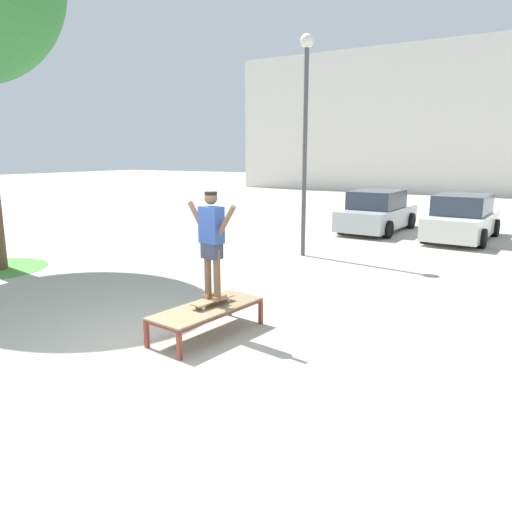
# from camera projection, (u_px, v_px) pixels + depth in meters

# --- Properties ---
(ground_plane) EXTENTS (120.00, 120.00, 0.00)m
(ground_plane) POSITION_uv_depth(u_px,v_px,m) (149.00, 348.00, 7.06)
(ground_plane) COLOR #B2AA9E
(building_facade) EXTENTS (33.79, 4.00, 10.37)m
(building_facade) POSITION_uv_depth(u_px,v_px,m) (463.00, 120.00, 33.94)
(building_facade) COLOR silver
(building_facade) RESTS_ON ground
(skate_box) EXTENTS (1.00, 1.98, 0.46)m
(skate_box) POSITION_uv_depth(u_px,v_px,m) (207.00, 310.00, 7.48)
(skate_box) COLOR brown
(skate_box) RESTS_ON ground
(skateboard) EXTENTS (0.33, 0.82, 0.09)m
(skateboard) POSITION_uv_depth(u_px,v_px,m) (213.00, 300.00, 7.56)
(skateboard) COLOR #9E754C
(skateboard) RESTS_ON skate_box
(skater) EXTENTS (1.00, 0.33, 1.69)m
(skater) POSITION_uv_depth(u_px,v_px,m) (212.00, 238.00, 7.35)
(skater) COLOR brown
(skater) RESTS_ON skateboard
(car_silver) EXTENTS (2.10, 4.29, 1.50)m
(car_silver) POSITION_uv_depth(u_px,v_px,m) (377.00, 213.00, 17.65)
(car_silver) COLOR #B7BABF
(car_silver) RESTS_ON ground
(car_white) EXTENTS (2.11, 4.29, 1.50)m
(car_white) POSITION_uv_depth(u_px,v_px,m) (462.00, 219.00, 15.89)
(car_white) COLOR silver
(car_white) RESTS_ON ground
(light_post) EXTENTS (0.36, 0.36, 5.83)m
(light_post) POSITION_uv_depth(u_px,v_px,m) (306.00, 114.00, 12.72)
(light_post) COLOR #4C4C51
(light_post) RESTS_ON ground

